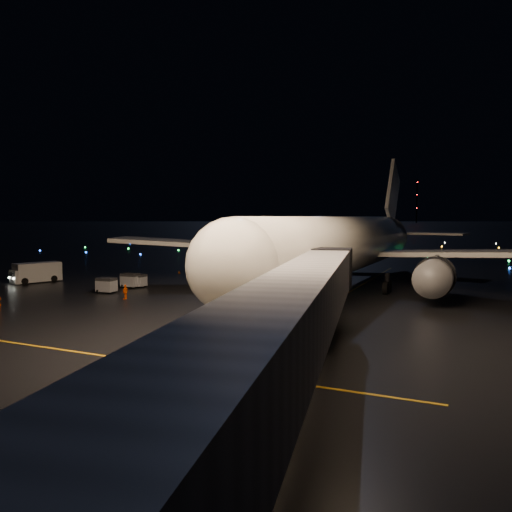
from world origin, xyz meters
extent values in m
plane|color=black|center=(0.00, 300.00, 0.00)|extent=(2000.00, 2000.00, 0.00)
cube|color=gold|center=(12.00, 15.00, 0.01)|extent=(0.25, 80.00, 0.02)
cube|color=gold|center=(-5.00, -10.00, 0.01)|extent=(60.00, 0.25, 0.02)
cube|color=silver|center=(8.52, -8.77, 0.91)|extent=(4.24, 2.99, 1.82)
cube|color=silver|center=(-29.63, 15.20, 1.39)|extent=(4.85, 7.92, 2.78)
imported|color=#F45201|center=(-9.25, 8.65, 0.82)|extent=(0.50, 1.00, 1.64)
cone|color=#ED5E05|center=(2.97, 14.65, 0.26)|extent=(0.47, 0.47, 0.52)
cone|color=#ED5E05|center=(1.59, 22.75, 0.24)|extent=(0.53, 0.53, 0.48)
cone|color=#ED5E05|center=(-1.94, 16.68, 0.23)|extent=(0.48, 0.48, 0.46)
cone|color=#ED5E05|center=(-17.49, 32.19, 0.24)|extent=(0.46, 0.46, 0.49)
cylinder|color=black|center=(-60.00, 740.00, 32.00)|extent=(1.80, 1.80, 64.00)
cube|color=gray|center=(-14.25, 11.39, 0.91)|extent=(2.25, 1.66, 1.82)
cube|color=gray|center=(-14.41, 16.07, 0.92)|extent=(2.24, 1.62, 1.83)
cube|color=gray|center=(-13.84, 16.84, 0.84)|extent=(2.01, 1.43, 1.69)
camera|label=1|loc=(26.09, -35.04, 9.05)|focal=35.00mm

